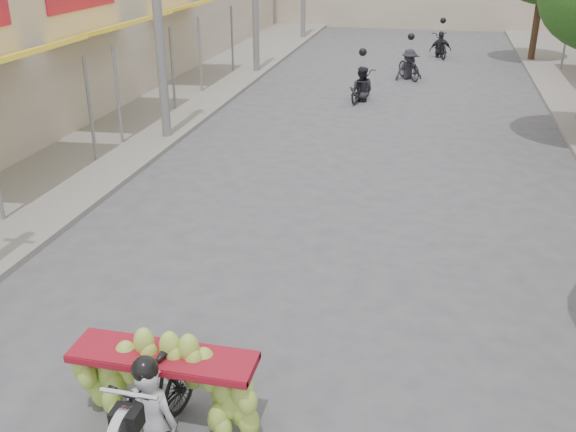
# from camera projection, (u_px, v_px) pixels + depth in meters

# --- Properties ---
(sidewalk_left) EXTENTS (4.00, 60.00, 0.12)m
(sidewalk_left) POSITION_uv_depth(u_px,v_px,m) (157.00, 107.00, 20.20)
(sidewalk_left) COLOR gray
(sidewalk_left) RESTS_ON ground
(banana_motorbike) EXTENTS (2.20, 1.87, 1.95)m
(banana_motorbike) POSITION_uv_depth(u_px,v_px,m) (156.00, 385.00, 6.87)
(banana_motorbike) COLOR black
(banana_motorbike) RESTS_ON ground
(bg_motorbike_a) EXTENTS (0.98, 1.81, 1.95)m
(bg_motorbike_a) POSITION_uv_depth(u_px,v_px,m) (362.00, 79.00, 20.89)
(bg_motorbike_a) COLOR black
(bg_motorbike_a) RESTS_ON ground
(bg_motorbike_b) EXTENTS (1.25, 1.68, 1.95)m
(bg_motorbike_b) POSITION_uv_depth(u_px,v_px,m) (410.00, 57.00, 23.88)
(bg_motorbike_b) COLOR black
(bg_motorbike_b) RESTS_ON ground
(bg_motorbike_c) EXTENTS (1.07, 1.88, 1.95)m
(bg_motorbike_c) POSITION_uv_depth(u_px,v_px,m) (441.00, 40.00, 28.15)
(bg_motorbike_c) COLOR black
(bg_motorbike_c) RESTS_ON ground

